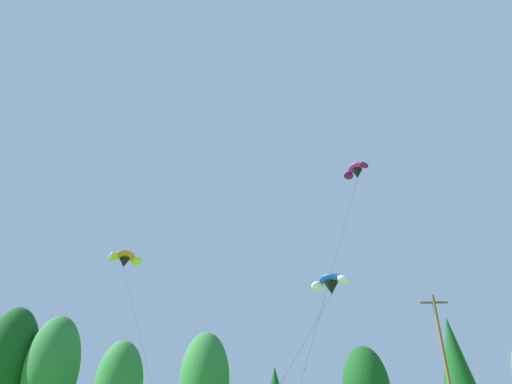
# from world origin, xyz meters

# --- Properties ---
(treeline_tree_b) EXTENTS (5.99, 5.99, 15.54)m
(treeline_tree_b) POSITION_xyz_m (-27.28, 48.29, 9.41)
(treeline_tree_b) COLOR #472D19
(treeline_tree_b) RESTS_ON ground_plane
(treeline_tree_c) EXTENTS (5.70, 5.70, 14.45)m
(treeline_tree_c) POSITION_xyz_m (-22.05, 48.13, 8.75)
(treeline_tree_c) COLOR #472D19
(treeline_tree_c) RESTS_ON ground_plane
(treeline_tree_e) EXTENTS (5.06, 5.06, 12.08)m
(treeline_tree_e) POSITION_xyz_m (-4.99, 46.22, 7.31)
(treeline_tree_e) COLOR #472D19
(treeline_tree_e) RESTS_ON ground_plane
(treeline_tree_h) EXTENTS (4.58, 4.58, 13.53)m
(treeline_tree_h) POSITION_xyz_m (20.51, 46.97, 8.48)
(treeline_tree_h) COLOR #472D19
(treeline_tree_h) RESTS_ON ground_plane
(utility_pole) EXTENTS (2.20, 0.26, 12.57)m
(utility_pole) POSITION_xyz_m (15.35, 34.74, 6.56)
(utility_pole) COLOR brown
(utility_pole) RESTS_ON ground_plane
(parafoil_kite_high_orange) EXTENTS (9.10, 11.93, 15.22)m
(parafoil_kite_high_orange) POSITION_xyz_m (-10.16, 33.08, 15.62)
(parafoil_kite_high_orange) COLOR orange
(parafoil_kite_mid_blue_white) EXTENTS (8.03, 10.41, 12.44)m
(parafoil_kite_mid_blue_white) POSITION_xyz_m (6.80, 31.81, 12.84)
(parafoil_kite_mid_blue_white) COLOR blue
(parafoil_kite_far_magenta) EXTENTS (8.15, 11.13, 21.59)m
(parafoil_kite_far_magenta) POSITION_xyz_m (9.59, 30.50, 22.14)
(parafoil_kite_far_magenta) COLOR #D12893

